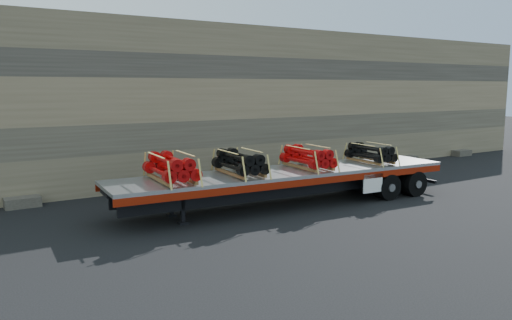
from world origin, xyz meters
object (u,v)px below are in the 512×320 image
Objects in this scene: bundle_front at (171,168)px; bundle_midrear at (308,158)px; bundle_midfront at (240,163)px; bundle_rear at (370,154)px; trailer at (287,188)px.

bundle_front reaches higher than bundle_midrear.
bundle_midrear is at bearing -0.00° from bundle_midfront.
bundle_front is at bearing -180.00° from bundle_rear.
bundle_midfront is 2.78m from bundle_midrear.
bundle_rear is at bearing 0.00° from bundle_midrear.
bundle_midrear is 1.09× the size of bundle_rear.
bundle_midfront is at bearing 180.00° from bundle_rear.
bundle_midfront is at bearing 180.00° from bundle_midrear.
bundle_rear reaches higher than trailer.
bundle_rear is (8.19, -0.54, -0.06)m from bundle_front.
trailer is at bearing 180.00° from bundle_midrear.
bundle_front reaches higher than trailer.
bundle_midfront reaches higher than trailer.
trailer is 4.44m from bundle_front.
bundle_midrear is at bearing 0.00° from bundle_front.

